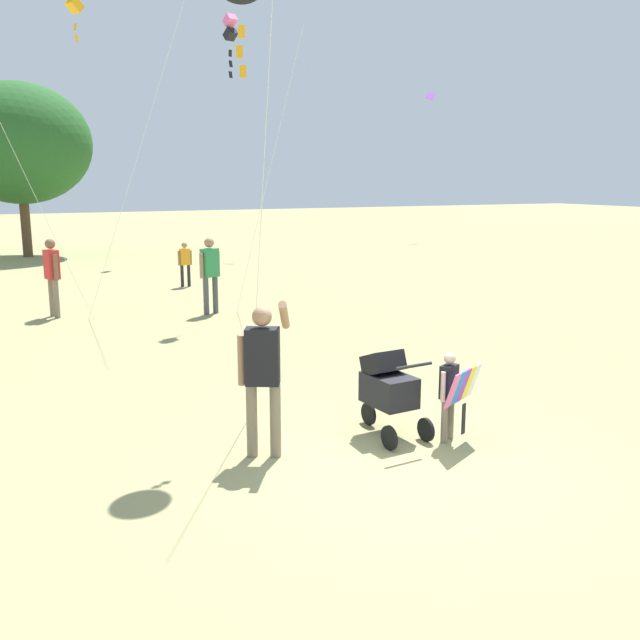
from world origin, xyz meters
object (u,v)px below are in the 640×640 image
Objects in this scene: person_red_shirt at (210,269)px; person_kid_running at (185,261)px; kite_green_novelty at (231,32)px; person_adult_flyer at (263,367)px; child_with_butterfly_kite at (451,389)px; kite_blue_high at (73,0)px; person_back_turned at (52,271)px; stroller at (388,386)px.

person_kid_running is (0.55, 4.23, -0.27)m from person_red_shirt.
person_adult_flyer is at bearing -107.14° from kite_green_novelty.
child_with_butterfly_kite is at bearing -92.93° from kite_green_novelty.
kite_blue_high is at bearing 94.06° from person_adult_flyer.
person_adult_flyer is 1.02× the size of person_back_turned.
kite_green_novelty is 5.13× the size of person_kid_running.
kite_blue_high is at bearing 176.38° from kite_green_novelty.
person_back_turned is at bearing 108.91° from child_with_butterfly_kite.
stroller is at bearing 137.38° from child_with_butterfly_kite.
child_with_butterfly_kite is 10.34m from kite_green_novelty.
child_with_butterfly_kite is at bearing -13.73° from person_adult_flyer.
child_with_butterfly_kite is at bearing -42.62° from stroller.
stroller is at bearing -0.57° from person_adult_flyer.
person_adult_flyer reaches higher than child_with_butterfly_kite.
kite_green_novelty is (0.99, 8.29, 5.45)m from stroller.
person_adult_flyer is at bearing -103.08° from person_red_shirt.
person_adult_flyer is (-2.10, 0.51, 0.38)m from child_with_butterfly_kite.
stroller is 0.16× the size of kite_blue_high.
person_red_shirt is 4.28m from person_kid_running.
stroller is (1.56, -0.02, -0.40)m from person_adult_flyer.
child_with_butterfly_kite is 0.74m from stroller.
person_red_shirt is at bearing -4.81° from kite_blue_high.
kite_green_novelty is at bearing -88.94° from person_kid_running.
kite_green_novelty reaches higher than person_back_turned.
person_red_shirt is at bearing -19.21° from person_back_turned.
person_back_turned reaches higher than person_red_shirt.
person_back_turned reaches higher than stroller.
kite_blue_high is at bearing -52.86° from person_back_turned.
child_with_butterfly_kite is 8.79m from person_red_shirt.
child_with_butterfly_kite is 0.96× the size of stroller.
kite_green_novelty reaches higher than child_with_butterfly_kite.
person_red_shirt is (2.52, -0.21, -5.39)m from kite_blue_high.
person_red_shirt is (-0.18, 8.78, 0.38)m from child_with_butterfly_kite.
person_adult_flyer reaches higher than person_red_shirt.
kite_green_novelty reaches higher than stroller.
kite_blue_high is (-0.60, 8.48, 5.39)m from person_adult_flyer.
stroller is 0.17× the size of kite_green_novelty.
person_back_turned is (-2.85, 9.40, 0.41)m from stroller.
person_adult_flyer is 9.47m from person_back_turned.
person_back_turned is (-0.69, 0.91, -5.39)m from kite_blue_high.
person_back_turned is (-3.21, 1.12, 0.01)m from person_red_shirt.
person_red_shirt is 0.99× the size of person_back_turned.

